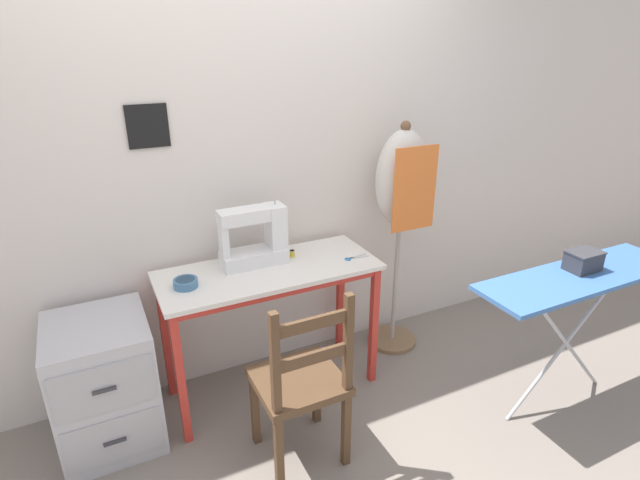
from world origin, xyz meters
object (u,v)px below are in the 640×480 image
(fabric_bowl, at_px, (186,283))
(dress_form, at_px, (402,190))
(wooden_chair, at_px, (301,384))
(filing_cabinet, at_px, (105,383))
(thread_spool_near_machine, at_px, (292,254))
(ironing_board, at_px, (580,282))
(scissors, at_px, (353,258))
(storage_box, at_px, (583,261))
(sewing_machine, at_px, (257,237))

(fabric_bowl, bearing_deg, dress_form, 3.92)
(wooden_chair, bearing_deg, filing_cabinet, 146.16)
(thread_spool_near_machine, relative_size, ironing_board, 0.03)
(scissors, xyz_separation_m, thread_spool_near_machine, (-0.30, 0.17, 0.02))
(thread_spool_near_machine, bearing_deg, wooden_chair, -110.28)
(wooden_chair, xyz_separation_m, storage_box, (1.49, -0.23, 0.41))
(filing_cabinet, bearing_deg, ironing_board, -19.63)
(thread_spool_near_machine, distance_m, dress_form, 0.77)
(dress_form, height_order, storage_box, dress_form)
(filing_cabinet, xyz_separation_m, storage_box, (2.31, -0.77, 0.52))
(thread_spool_near_machine, distance_m, filing_cabinet, 1.15)
(sewing_machine, bearing_deg, wooden_chair, -93.53)
(scissors, bearing_deg, thread_spool_near_machine, 150.40)
(scissors, xyz_separation_m, storage_box, (0.96, -0.70, 0.08))
(wooden_chair, height_order, ironing_board, wooden_chair)
(filing_cabinet, bearing_deg, sewing_machine, 6.73)
(sewing_machine, bearing_deg, scissors, -19.83)
(thread_spool_near_machine, bearing_deg, fabric_bowl, -170.96)
(scissors, distance_m, storage_box, 1.19)
(scissors, xyz_separation_m, wooden_chair, (-0.53, -0.47, -0.34))
(sewing_machine, xyz_separation_m, ironing_board, (1.41, -0.91, -0.17))
(fabric_bowl, xyz_separation_m, dress_form, (1.33, 0.09, 0.27))
(scissors, bearing_deg, storage_box, -35.93)
(sewing_machine, xyz_separation_m, dress_form, (0.91, -0.02, 0.14))
(dress_form, bearing_deg, filing_cabinet, -177.23)
(wooden_chair, height_order, storage_box, wooden_chair)
(sewing_machine, xyz_separation_m, storage_box, (1.45, -0.87, -0.07))
(scissors, height_order, filing_cabinet, scissors)
(ironing_board, bearing_deg, wooden_chair, 169.81)
(sewing_machine, distance_m, scissors, 0.54)
(dress_form, relative_size, storage_box, 8.40)
(filing_cabinet, relative_size, dress_form, 0.45)
(filing_cabinet, bearing_deg, wooden_chair, -33.84)
(sewing_machine, height_order, scissors, sewing_machine)
(storage_box, bearing_deg, dress_form, 122.34)
(scissors, relative_size, ironing_board, 0.12)
(sewing_machine, distance_m, filing_cabinet, 1.04)
(thread_spool_near_machine, bearing_deg, scissors, -29.60)
(ironing_board, bearing_deg, storage_box, 38.75)
(sewing_machine, bearing_deg, fabric_bowl, -165.61)
(sewing_machine, xyz_separation_m, wooden_chair, (-0.04, -0.65, -0.48))
(fabric_bowl, xyz_separation_m, wooden_chair, (0.38, -0.54, -0.36))
(filing_cabinet, bearing_deg, scissors, -3.24)
(ironing_board, bearing_deg, thread_spool_near_machine, 143.42)
(scissors, height_order, ironing_board, ironing_board)
(fabric_bowl, bearing_deg, filing_cabinet, 179.27)
(fabric_bowl, xyz_separation_m, storage_box, (1.87, -0.77, 0.06))
(sewing_machine, relative_size, dress_form, 0.25)
(wooden_chair, distance_m, storage_box, 1.57)
(thread_spool_near_machine, xyz_separation_m, wooden_chair, (-0.24, -0.64, -0.35))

